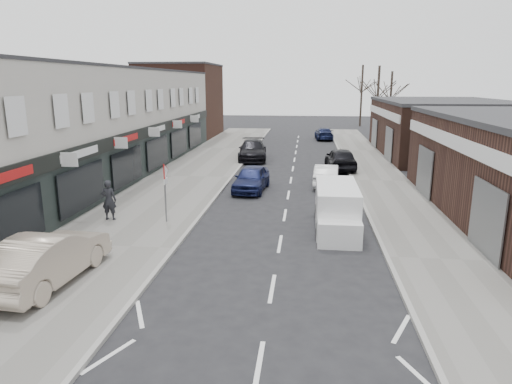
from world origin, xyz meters
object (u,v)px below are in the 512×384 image
(sedan_on_pavement, at_px, (48,258))
(warning_sign, at_px, (165,176))
(parked_car_left_b, at_px, (253,150))
(white_van, at_px, (337,209))
(parked_car_right_b, at_px, (341,159))
(parked_car_right_c, at_px, (324,134))
(parked_car_left_a, at_px, (251,178))
(parked_car_right_a, at_px, (326,175))
(pedestrian, at_px, (109,200))

(sedan_on_pavement, bearing_deg, warning_sign, -100.81)
(sedan_on_pavement, distance_m, parked_car_left_b, 24.43)
(white_van, bearing_deg, parked_car_right_b, 85.52)
(sedan_on_pavement, height_order, parked_car_right_c, sedan_on_pavement)
(parked_car_left_a, distance_m, parked_car_right_a, 4.77)
(warning_sign, bearing_deg, parked_car_left_a, 66.63)
(parked_car_left_b, relative_size, parked_car_right_b, 1.15)
(pedestrian, height_order, parked_car_left_b, pedestrian)
(pedestrian, xyz_separation_m, parked_car_right_c, (10.66, 31.75, -0.38))
(pedestrian, xyz_separation_m, parked_car_right_a, (10.03, 8.67, -0.38))
(parked_car_right_a, bearing_deg, white_van, 95.21)
(pedestrian, distance_m, parked_car_left_a, 8.86)
(parked_car_right_a, height_order, parked_car_right_b, parked_car_right_b)
(parked_car_left_b, relative_size, parked_car_right_a, 1.37)
(parked_car_right_b, height_order, parked_car_right_c, parked_car_right_b)
(sedan_on_pavement, bearing_deg, white_van, -139.81)
(white_van, xyz_separation_m, parked_car_right_a, (-0.09, 8.54, -0.24))
(white_van, xyz_separation_m, pedestrian, (-10.12, -0.12, 0.13))
(pedestrian, height_order, parked_car_left_a, pedestrian)
(pedestrian, relative_size, parked_car_left_a, 0.43)
(parked_car_right_a, relative_size, parked_car_right_b, 0.84)
(warning_sign, distance_m, white_van, 7.57)
(parked_car_left_a, height_order, parked_car_right_b, parked_car_right_b)
(pedestrian, height_order, parked_car_right_c, pedestrian)
(parked_car_left_b, height_order, parked_car_right_c, parked_car_left_b)
(warning_sign, distance_m, parked_car_right_b, 16.46)
(parked_car_left_b, height_order, parked_car_right_b, parked_car_right_b)
(sedan_on_pavement, relative_size, parked_car_right_a, 1.22)
(parked_car_left_a, relative_size, parked_car_left_b, 0.78)
(sedan_on_pavement, xyz_separation_m, parked_car_left_b, (3.51, 24.17, -0.13))
(white_van, relative_size, parked_car_left_b, 0.90)
(pedestrian, relative_size, parked_car_left_b, 0.34)
(sedan_on_pavement, bearing_deg, parked_car_right_a, -116.73)
(warning_sign, height_order, parked_car_right_a, warning_sign)
(parked_car_left_b, xyz_separation_m, parked_car_right_b, (6.81, -3.63, 0.02))
(pedestrian, height_order, parked_car_right_a, pedestrian)
(warning_sign, bearing_deg, white_van, 1.06)
(white_van, xyz_separation_m, parked_car_right_c, (0.54, 31.63, -0.25))
(warning_sign, height_order, parked_car_left_b, warning_sign)
(sedan_on_pavement, distance_m, parked_car_right_b, 22.99)
(warning_sign, bearing_deg, parked_car_right_c, 75.88)
(white_van, distance_m, parked_car_left_a, 8.08)
(parked_car_left_b, distance_m, parked_car_right_c, 15.47)
(parked_car_right_a, xyz_separation_m, parked_car_right_b, (1.21, 5.30, 0.15))
(warning_sign, bearing_deg, parked_car_right_b, 58.48)
(pedestrian, xyz_separation_m, parked_car_right_b, (11.24, 13.96, -0.23))
(warning_sign, bearing_deg, sedan_on_pavement, -104.92)
(warning_sign, xyz_separation_m, parked_car_right_b, (8.57, 13.98, -1.40))
(warning_sign, height_order, parked_car_right_b, warning_sign)
(warning_sign, relative_size, white_van, 0.55)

